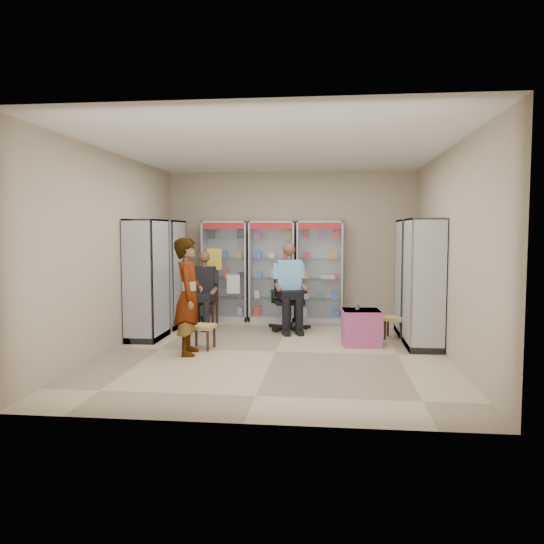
# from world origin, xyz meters

# --- Properties ---
(floor) EXTENTS (6.00, 6.00, 0.00)m
(floor) POSITION_xyz_m (0.00, 0.00, 0.00)
(floor) COLOR tan
(floor) RESTS_ON ground
(room_shell) EXTENTS (5.02, 6.02, 3.01)m
(room_shell) POSITION_xyz_m (0.00, 0.00, 1.97)
(room_shell) COLOR tan
(room_shell) RESTS_ON ground
(cabinet_back_left) EXTENTS (0.90, 0.50, 2.00)m
(cabinet_back_left) POSITION_xyz_m (-1.30, 2.73, 1.00)
(cabinet_back_left) COLOR silver
(cabinet_back_left) RESTS_ON floor
(cabinet_back_mid) EXTENTS (0.90, 0.50, 2.00)m
(cabinet_back_mid) POSITION_xyz_m (-0.35, 2.73, 1.00)
(cabinet_back_mid) COLOR silver
(cabinet_back_mid) RESTS_ON floor
(cabinet_back_right) EXTENTS (0.90, 0.50, 2.00)m
(cabinet_back_right) POSITION_xyz_m (0.60, 2.73, 1.00)
(cabinet_back_right) COLOR #B8BBC0
(cabinet_back_right) RESTS_ON floor
(cabinet_right_far) EXTENTS (0.90, 0.50, 2.00)m
(cabinet_right_far) POSITION_xyz_m (2.23, 1.60, 1.00)
(cabinet_right_far) COLOR silver
(cabinet_right_far) RESTS_ON floor
(cabinet_right_near) EXTENTS (0.90, 0.50, 2.00)m
(cabinet_right_near) POSITION_xyz_m (2.23, 0.50, 1.00)
(cabinet_right_near) COLOR silver
(cabinet_right_near) RESTS_ON floor
(cabinet_left_far) EXTENTS (0.90, 0.50, 2.00)m
(cabinet_left_far) POSITION_xyz_m (-2.23, 1.80, 1.00)
(cabinet_left_far) COLOR #B0B1B7
(cabinet_left_far) RESTS_ON floor
(cabinet_left_near) EXTENTS (0.90, 0.50, 2.00)m
(cabinet_left_near) POSITION_xyz_m (-2.23, 0.70, 1.00)
(cabinet_left_near) COLOR #B8BAC0
(cabinet_left_near) RESTS_ON floor
(wooden_chair) EXTENTS (0.42, 0.42, 0.94)m
(wooden_chair) POSITION_xyz_m (-1.55, 2.00, 0.47)
(wooden_chair) COLOR #311A13
(wooden_chair) RESTS_ON floor
(seated_customer) EXTENTS (0.44, 0.60, 1.34)m
(seated_customer) POSITION_xyz_m (-1.55, 1.95, 0.67)
(seated_customer) COLOR black
(seated_customer) RESTS_ON floor
(office_chair) EXTENTS (0.78, 0.78, 1.17)m
(office_chair) POSITION_xyz_m (0.06, 1.78, 0.58)
(office_chair) COLOR black
(office_chair) RESTS_ON floor
(seated_shopkeeper) EXTENTS (0.64, 0.78, 1.49)m
(seated_shopkeeper) POSITION_xyz_m (0.06, 1.73, 0.74)
(seated_shopkeeper) COLOR #76A8E9
(seated_shopkeeper) RESTS_ON floor
(pink_trunk) EXTENTS (0.62, 0.60, 0.56)m
(pink_trunk) POSITION_xyz_m (1.30, 0.63, 0.28)
(pink_trunk) COLOR #B7497D
(pink_trunk) RESTS_ON floor
(tea_glass) EXTENTS (0.07, 0.07, 0.10)m
(tea_glass) POSITION_xyz_m (1.24, 0.66, 0.61)
(tea_glass) COLOR #561907
(tea_glass) RESTS_ON pink_trunk
(woven_stool_a) EXTENTS (0.45, 0.45, 0.37)m
(woven_stool_a) POSITION_xyz_m (1.90, 1.17, 0.18)
(woven_stool_a) COLOR #A07E43
(woven_stool_a) RESTS_ON floor
(woven_stool_b) EXTENTS (0.41, 0.41, 0.37)m
(woven_stool_b) POSITION_xyz_m (-1.15, 0.07, 0.19)
(woven_stool_b) COLOR tan
(woven_stool_b) RESTS_ON floor
(standing_man) EXTENTS (0.49, 0.68, 1.71)m
(standing_man) POSITION_xyz_m (-1.25, -0.30, 0.85)
(standing_man) COLOR gray
(standing_man) RESTS_ON floor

